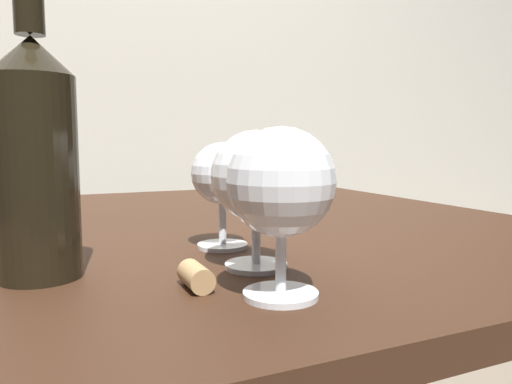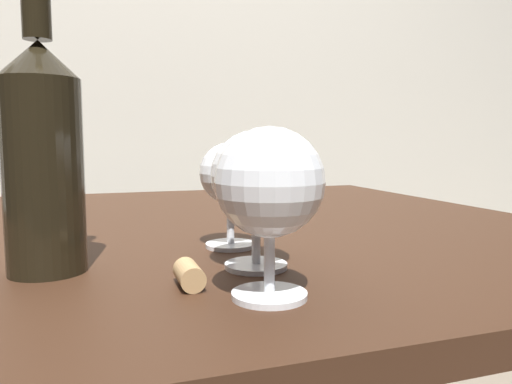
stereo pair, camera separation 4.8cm
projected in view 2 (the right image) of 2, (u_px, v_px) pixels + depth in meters
back_wall at (125, 31)px, 1.86m from camera, size 5.00×0.08×2.60m
dining_table at (187, 284)px, 0.75m from camera, size 1.13×0.97×0.75m
wine_glass_merlot at (264, 185)px, 0.38m from camera, size 0.09×0.09×0.14m
wine_glass_white at (256, 176)px, 0.47m from camera, size 0.09×0.09×0.14m
wine_glass_amber at (230, 176)px, 0.57m from camera, size 0.07×0.07×0.13m
wine_bottle at (43, 152)px, 0.46m from camera, size 0.07×0.07×0.29m
cork at (189, 275)px, 0.42m from camera, size 0.02×0.04×0.02m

